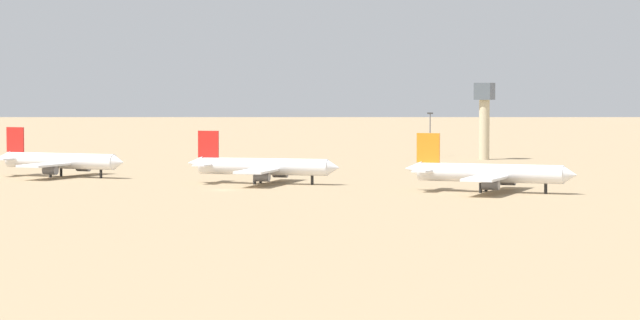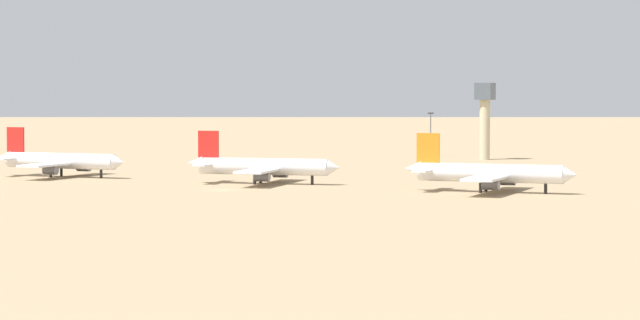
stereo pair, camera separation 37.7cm
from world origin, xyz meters
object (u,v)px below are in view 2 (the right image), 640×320
Objects in this scene: parked_jet_red_3 at (262,167)px; parked_jet_red_2 at (60,161)px; parked_jet_orange_4 at (488,173)px; control_tower at (485,113)px; light_pole_west at (431,131)px.

parked_jet_red_2 is at bearing 169.80° from parked_jet_red_3.
control_tower reaches higher than parked_jet_orange_4.
parked_jet_red_2 is 1.57× the size of control_tower.
parked_jet_orange_4 reaches higher than parked_jet_red_2.
parked_jet_red_2 is at bearing -119.54° from control_tower.
control_tower is 1.67× the size of light_pole_west.
parked_jet_orange_4 is at bearing -2.67° from parked_jet_red_2.
parked_jet_red_3 is at bearing 173.82° from parked_jet_orange_4.
parked_jet_red_3 is 55.26m from parked_jet_orange_4.
parked_jet_red_2 is 1.01× the size of parked_jet_red_3.
control_tower is (12.79, 122.42, 10.20)m from parked_jet_red_3.
parked_jet_red_2 is 2.62× the size of light_pole_west.
control_tower is at bearing 58.83° from parked_jet_red_2.
parked_jet_red_3 is (56.59, -0.02, -0.02)m from parked_jet_red_2.
light_pole_west is at bearing 68.63° from parked_jet_red_2.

